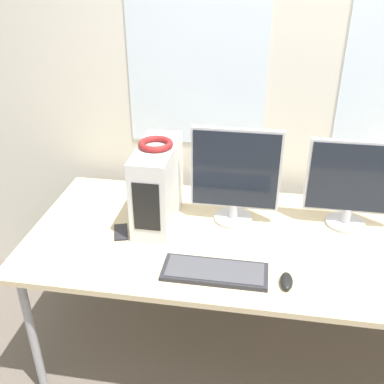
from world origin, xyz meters
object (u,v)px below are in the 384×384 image
pc_tower (157,185)px  monitor_right_near (353,183)px  keyboard (215,272)px  cell_phone (121,232)px  monitor_main (235,175)px  mouse (286,281)px  headphones (156,144)px

pc_tower → monitor_right_near: 0.92m
monitor_right_near → keyboard: monitor_right_near is taller
cell_phone → keyboard: bearing=-43.8°
monitor_right_near → cell_phone: 1.12m
monitor_main → cell_phone: 0.61m
monitor_main → monitor_right_near: 0.55m
cell_phone → monitor_right_near: bearing=-4.9°
mouse → monitor_right_near: bearing=59.5°
mouse → cell_phone: mouse is taller
monitor_right_near → headphones: bearing=-173.7°
monitor_right_near → keyboard: size_ratio=1.00×
headphones → cell_phone: (-0.15, -0.15, -0.40)m
keyboard → headphones: bearing=130.8°
monitor_right_near → keyboard: 0.79m
monitor_right_near → cell_phone: (-1.07, -0.25, -0.22)m
mouse → keyboard: bearing=176.2°
keyboard → cell_phone: keyboard is taller
monitor_main → headphones: bearing=-171.6°
headphones → monitor_right_near: 0.94m
headphones → cell_phone: 0.46m
monitor_right_near → mouse: monitor_right_near is taller
headphones → monitor_right_near: monitor_right_near is taller
monitor_right_near → monitor_main: bearing=-175.1°
pc_tower → keyboard: size_ratio=0.98×
monitor_right_near → mouse: size_ratio=4.06×
cell_phone → mouse: bearing=-36.1°
monitor_right_near → keyboard: (-0.59, -0.48, -0.22)m
headphones → monitor_main: size_ratio=0.33×
keyboard → cell_phone: 0.53m
pc_tower → headphones: size_ratio=2.68×
headphones → keyboard: headphones is taller
cell_phone → pc_tower: bearing=26.4°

